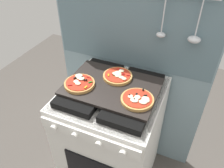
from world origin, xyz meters
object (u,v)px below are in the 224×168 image
(stove, at_px, (112,137))
(pizza_right, at_px, (138,99))
(pizza_left, at_px, (79,83))
(pizza_center, at_px, (117,76))
(baking_tray, at_px, (112,86))

(stove, distance_m, pizza_right, 0.52)
(pizza_left, relative_size, pizza_right, 1.00)
(pizza_left, distance_m, pizza_center, 0.24)
(stove, bearing_deg, pizza_left, -158.91)
(pizza_right, relative_size, pizza_center, 1.00)
(baking_tray, relative_size, pizza_left, 3.01)
(pizza_left, xyz_separation_m, pizza_right, (0.36, -0.00, 0.00))
(pizza_right, distance_m, pizza_center, 0.24)
(baking_tray, xyz_separation_m, pizza_left, (-0.18, -0.07, 0.02))
(baking_tray, bearing_deg, pizza_center, 90.98)
(pizza_center, bearing_deg, stove, -89.03)
(baking_tray, bearing_deg, stove, -90.00)
(stove, relative_size, pizza_right, 5.02)
(baking_tray, distance_m, pizza_left, 0.19)
(pizza_left, bearing_deg, pizza_center, 41.67)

